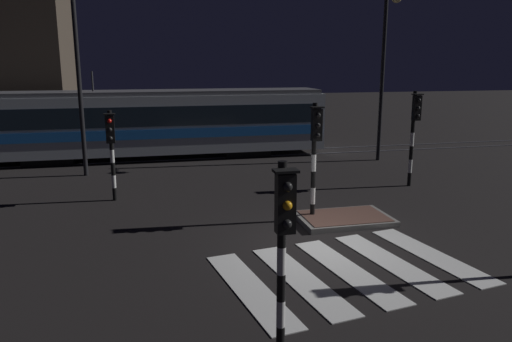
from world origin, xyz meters
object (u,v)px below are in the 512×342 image
Objects in this scene: traffic_light_corner_far_right at (414,124)px; tram at (150,122)px; traffic_light_kerb_mid_left at (283,232)px; traffic_light_corner_far_left at (111,142)px; traffic_light_median_centre at (315,144)px; street_lamp_trackside_left at (77,62)px; street_lamp_trackside_right at (386,59)px.

tram reaches higher than traffic_light_corner_far_right.
traffic_light_corner_far_right is (7.71, 9.35, 0.27)m from traffic_light_kerb_mid_left.
traffic_light_kerb_mid_left is 12.12m from traffic_light_corner_far_right.
traffic_light_corner_far_left is at bearing -100.92° from tram.
tram reaches higher than traffic_light_corner_far_left.
traffic_light_median_centre is at bearing -148.27° from traffic_light_corner_far_right.
street_lamp_trackside_left reaches higher than traffic_light_corner_far_left.
tram is at bearing 163.52° from street_lamp_trackside_right.
traffic_light_median_centre is (-4.93, -3.05, -0.07)m from traffic_light_corner_far_right.
street_lamp_trackside_right is at bearing 75.85° from traffic_light_corner_far_right.
street_lamp_trackside_right is 11.31m from tram.
street_lamp_trackside_right is at bearing 57.66° from traffic_light_kerb_mid_left.
traffic_light_corner_far_left is at bearing 148.66° from traffic_light_median_centre.
traffic_light_corner_far_left is 12.91m from street_lamp_trackside_right.
tram reaches higher than traffic_light_median_centre.
traffic_light_median_centre is at bearing -128.26° from street_lamp_trackside_right.
tram is at bearing 139.93° from traffic_light_corner_far_right.
tram is (-4.35, 10.86, -0.52)m from traffic_light_median_centre.
traffic_light_corner_far_left is at bearing -160.33° from street_lamp_trackside_right.
street_lamp_trackside_left is at bearing 159.66° from traffic_light_corner_far_right.
street_lamp_trackside_left is (-12.02, 4.46, 2.23)m from traffic_light_corner_far_right.
tram is (2.74, 3.35, -2.82)m from street_lamp_trackside_left.
tram is (-9.28, 7.81, -0.58)m from traffic_light_corner_far_right.
traffic_light_kerb_mid_left is 0.88× the size of traffic_light_corner_far_right.
street_lamp_trackside_left is at bearing 108.30° from traffic_light_corner_far_left.
street_lamp_trackside_left is at bearing 107.33° from traffic_light_kerb_mid_left.
traffic_light_kerb_mid_left reaches higher than traffic_light_corner_far_left.
traffic_light_median_centre is at bearing -46.64° from street_lamp_trackside_left.
tram is at bearing 79.08° from traffic_light_corner_far_left.
street_lamp_trackside_left is 13.21m from street_lamp_trackside_right.
traffic_light_corner_far_right is 13.01m from street_lamp_trackside_left.
traffic_light_corner_far_left is (-5.77, 3.51, -0.27)m from traffic_light_median_centre.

